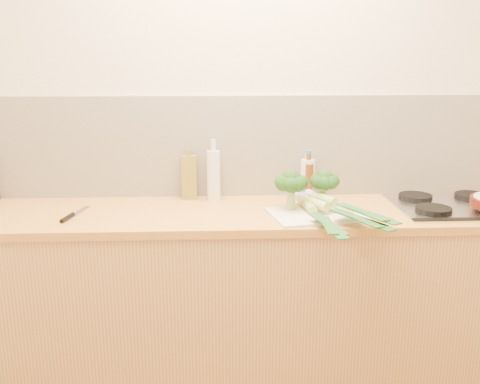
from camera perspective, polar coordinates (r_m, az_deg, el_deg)
name	(u,v)px	position (r m, az deg, el deg)	size (l,w,h in m)	color
room_shell	(248,147)	(2.87, 0.84, 4.86)	(3.50, 3.50, 3.50)	beige
counter	(251,294)	(2.81, 1.14, -10.78)	(3.20, 0.62, 0.90)	tan
gas_hob	(454,205)	(2.89, 21.82, -1.31)	(0.58, 0.50, 0.04)	silver
chopping_board	(316,215)	(2.58, 8.07, -2.39)	(0.42, 0.31, 0.01)	beige
broccoli_left	(291,183)	(2.60, 5.46, 0.99)	(0.16, 0.16, 0.20)	#92A963
broccoli_right	(325,182)	(2.67, 9.02, 1.11)	(0.14, 0.15, 0.19)	#92A963
leek_front	(313,211)	(2.54, 7.84, -1.98)	(0.14, 0.67, 0.04)	white
leek_mid	(328,208)	(2.53, 9.41, -1.65)	(0.35, 0.60, 0.04)	white
leek_back	(339,204)	(2.54, 10.52, -1.22)	(0.32, 0.56, 0.04)	white
chefs_knife	(71,216)	(2.65, -17.60, -2.46)	(0.08, 0.29, 0.02)	silver
oil_tin	(189,177)	(2.85, -5.43, 1.62)	(0.08, 0.05, 0.26)	olive
glass_bottle	(214,175)	(2.80, -2.84, 1.87)	(0.07, 0.07, 0.32)	silver
amber_bottle	(308,180)	(2.86, 7.24, 1.26)	(0.06, 0.06, 0.24)	#603112
water_bottle	(307,180)	(2.87, 7.20, 1.27)	(0.08, 0.08, 0.24)	silver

